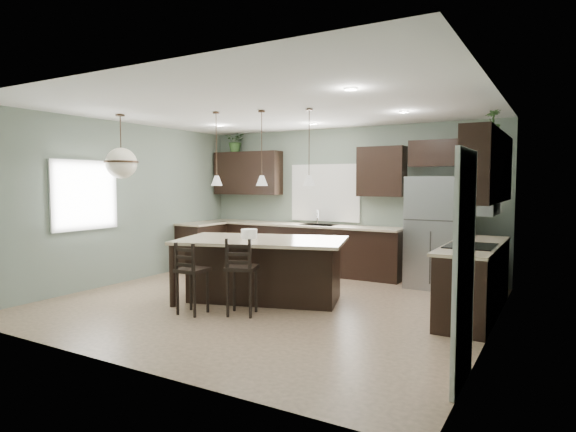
# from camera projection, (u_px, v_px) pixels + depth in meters

# --- Properties ---
(ground) EXTENTS (6.00, 6.00, 0.00)m
(ground) POSITION_uv_depth(u_px,v_px,m) (268.00, 303.00, 7.02)
(ground) COLOR #9E8466
(ground) RESTS_ON ground
(pantry_door) EXTENTS (0.04, 0.82, 2.04)m
(pantry_door) POSITION_uv_depth(u_px,v_px,m) (464.00, 268.00, 4.12)
(pantry_door) COLOR white
(pantry_door) RESTS_ON ground
(window_back) EXTENTS (1.35, 0.02, 1.00)m
(window_back) POSITION_uv_depth(u_px,v_px,m) (325.00, 193.00, 9.47)
(window_back) COLOR white
(window_back) RESTS_ON room_shell
(window_left) EXTENTS (0.02, 1.10, 1.00)m
(window_left) POSITION_uv_depth(u_px,v_px,m) (84.00, 195.00, 7.71)
(window_left) COLOR white
(window_left) RESTS_ON room_shell
(left_return_cabs) EXTENTS (0.60, 0.90, 0.90)m
(left_return_cabs) POSITION_uv_depth(u_px,v_px,m) (201.00, 246.00, 9.80)
(left_return_cabs) COLOR black
(left_return_cabs) RESTS_ON ground
(left_return_countertop) EXTENTS (0.66, 0.96, 0.04)m
(left_return_countertop) POSITION_uv_depth(u_px,v_px,m) (202.00, 224.00, 9.76)
(left_return_countertop) COLOR #C6B895
(left_return_countertop) RESTS_ON left_return_cabs
(back_lower_cabs) EXTENTS (4.20, 0.60, 0.90)m
(back_lower_cabs) POSITION_uv_depth(u_px,v_px,m) (298.00, 248.00, 9.53)
(back_lower_cabs) COLOR black
(back_lower_cabs) RESTS_ON ground
(back_countertop) EXTENTS (4.20, 0.66, 0.04)m
(back_countertop) POSITION_uv_depth(u_px,v_px,m) (298.00, 225.00, 9.48)
(back_countertop) COLOR #C6B895
(back_countertop) RESTS_ON back_lower_cabs
(sink_inset) EXTENTS (0.70, 0.45, 0.01)m
(sink_inset) POSITION_uv_depth(u_px,v_px,m) (318.00, 225.00, 9.25)
(sink_inset) COLOR gray
(sink_inset) RESTS_ON back_countertop
(faucet) EXTENTS (0.02, 0.02, 0.28)m
(faucet) POSITION_uv_depth(u_px,v_px,m) (318.00, 218.00, 9.21)
(faucet) COLOR silver
(faucet) RESTS_ON back_countertop
(back_upper_left) EXTENTS (1.55, 0.34, 0.90)m
(back_upper_left) POSITION_uv_depth(u_px,v_px,m) (248.00, 173.00, 10.18)
(back_upper_left) COLOR black
(back_upper_left) RESTS_ON room_shell
(back_upper_right) EXTENTS (0.85, 0.34, 0.90)m
(back_upper_right) POSITION_uv_depth(u_px,v_px,m) (382.00, 172.00, 8.71)
(back_upper_right) COLOR black
(back_upper_right) RESTS_ON room_shell
(fridge_header) EXTENTS (1.05, 0.34, 0.45)m
(fridge_header) POSITION_uv_depth(u_px,v_px,m) (441.00, 153.00, 8.16)
(fridge_header) COLOR black
(fridge_header) RESTS_ON room_shell
(right_lower_cabs) EXTENTS (0.60, 2.35, 0.90)m
(right_lower_cabs) POSITION_uv_depth(u_px,v_px,m) (475.00, 281.00, 6.39)
(right_lower_cabs) COLOR black
(right_lower_cabs) RESTS_ON ground
(right_countertop) EXTENTS (0.66, 2.35, 0.04)m
(right_countertop) POSITION_uv_depth(u_px,v_px,m) (474.00, 245.00, 6.37)
(right_countertop) COLOR #C6B895
(right_countertop) RESTS_ON right_lower_cabs
(cooktop) EXTENTS (0.58, 0.75, 0.02)m
(cooktop) POSITION_uv_depth(u_px,v_px,m) (471.00, 246.00, 6.13)
(cooktop) COLOR black
(cooktop) RESTS_ON right_countertop
(wall_oven_front) EXTENTS (0.01, 0.72, 0.60)m
(wall_oven_front) POSITION_uv_depth(u_px,v_px,m) (447.00, 282.00, 6.31)
(wall_oven_front) COLOR gray
(wall_oven_front) RESTS_ON right_lower_cabs
(right_upper_cabs) EXTENTS (0.34, 2.35, 0.90)m
(right_upper_cabs) POSITION_uv_depth(u_px,v_px,m) (489.00, 167.00, 6.22)
(right_upper_cabs) COLOR black
(right_upper_cabs) RESTS_ON room_shell
(microwave) EXTENTS (0.40, 0.75, 0.40)m
(microwave) POSITION_uv_depth(u_px,v_px,m) (480.00, 199.00, 6.04)
(microwave) COLOR gray
(microwave) RESTS_ON right_upper_cabs
(refrigerator) EXTENTS (0.90, 0.74, 1.85)m
(refrigerator) POSITION_uv_depth(u_px,v_px,m) (436.00, 232.00, 7.99)
(refrigerator) COLOR #95969D
(refrigerator) RESTS_ON ground
(kitchen_island) EXTENTS (2.71, 2.03, 0.92)m
(kitchen_island) POSITION_uv_depth(u_px,v_px,m) (262.00, 270.00, 7.11)
(kitchen_island) COLOR black
(kitchen_island) RESTS_ON ground
(serving_dish) EXTENTS (0.24, 0.24, 0.14)m
(serving_dish) POSITION_uv_depth(u_px,v_px,m) (249.00, 234.00, 7.12)
(serving_dish) COLOR white
(serving_dish) RESTS_ON kitchen_island
(bar_stool_left) EXTENTS (0.38, 0.38, 0.97)m
(bar_stool_left) POSITION_uv_depth(u_px,v_px,m) (192.00, 278.00, 6.39)
(bar_stool_left) COLOR black
(bar_stool_left) RESTS_ON ground
(bar_stool_center) EXTENTS (0.49, 0.49, 1.04)m
(bar_stool_center) POSITION_uv_depth(u_px,v_px,m) (242.00, 276.00, 6.34)
(bar_stool_center) COLOR black
(bar_stool_center) RESTS_ON ground
(pendant_left) EXTENTS (0.17, 0.17, 1.10)m
(pendant_left) POSITION_uv_depth(u_px,v_px,m) (216.00, 149.00, 7.14)
(pendant_left) COLOR silver
(pendant_left) RESTS_ON room_shell
(pendant_center) EXTENTS (0.17, 0.17, 1.10)m
(pendant_center) POSITION_uv_depth(u_px,v_px,m) (262.00, 148.00, 6.99)
(pendant_center) COLOR white
(pendant_center) RESTS_ON room_shell
(pendant_right) EXTENTS (0.17, 0.17, 1.10)m
(pendant_right) POSITION_uv_depth(u_px,v_px,m) (309.00, 147.00, 6.83)
(pendant_right) COLOR white
(pendant_right) RESTS_ON room_shell
(chandelier) EXTENTS (0.51, 0.51, 0.99)m
(chandelier) POSITION_uv_depth(u_px,v_px,m) (121.00, 146.00, 7.39)
(chandelier) COLOR beige
(chandelier) RESTS_ON room_shell
(plant_back_left) EXTENTS (0.50, 0.45, 0.47)m
(plant_back_left) POSITION_uv_depth(u_px,v_px,m) (236.00, 141.00, 10.25)
(plant_back_left) COLOR #2B4C21
(plant_back_left) RESTS_ON back_upper_left
(plant_right_wall) EXTENTS (0.26, 0.26, 0.36)m
(plant_right_wall) POSITION_uv_depth(u_px,v_px,m) (493.00, 122.00, 6.62)
(plant_right_wall) COLOR #2B4A20
(plant_right_wall) RESTS_ON right_upper_cabs
(room_shell) EXTENTS (6.00, 6.00, 6.00)m
(room_shell) POSITION_uv_depth(u_px,v_px,m) (268.00, 186.00, 6.90)
(room_shell) COLOR slate
(room_shell) RESTS_ON ground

